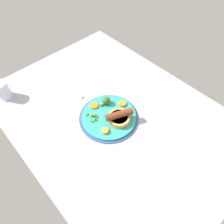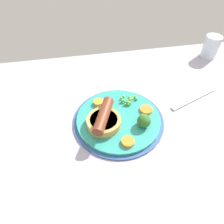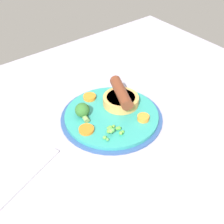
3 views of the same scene
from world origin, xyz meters
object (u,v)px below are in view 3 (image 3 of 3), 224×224
at_px(broccoli_floret_near, 83,111).
at_px(fork, 29,177).
at_px(sausage_pudding, 121,98).
at_px(carrot_slice_3, 86,130).
at_px(carrot_slice_1, 143,118).
at_px(dinner_plate, 112,117).
at_px(carrot_slice_0, 91,97).
at_px(pea_pile, 112,130).

relative_size(broccoli_floret_near, fork, 0.28).
height_order(sausage_pudding, fork, sausage_pudding).
bearing_deg(carrot_slice_3, sausage_pudding, -166.97).
bearing_deg(carrot_slice_1, sausage_pudding, -87.54).
bearing_deg(fork, carrot_slice_1, 155.51).
xyz_separation_m(sausage_pudding, broccoli_floret_near, (0.11, -0.02, -0.00)).
relative_size(dinner_plate, carrot_slice_3, 7.08).
bearing_deg(broccoli_floret_near, fork, 126.40).
bearing_deg(carrot_slice_1, fork, -3.78).
xyz_separation_m(broccoli_floret_near, fork, (0.19, 0.08, -0.03)).
bearing_deg(carrot_slice_0, pea_pile, 74.13).
relative_size(sausage_pudding, broccoli_floret_near, 2.37).
distance_m(pea_pile, carrot_slice_3, 0.06).
distance_m(dinner_plate, carrot_slice_1, 0.08).
bearing_deg(fork, carrot_slice_0, -172.81).
relative_size(carrot_slice_0, carrot_slice_1, 1.13).
height_order(pea_pile, carrot_slice_1, pea_pile).
bearing_deg(broccoli_floret_near, carrot_slice_3, 167.54).
xyz_separation_m(broccoli_floret_near, carrot_slice_0, (-0.06, -0.05, -0.01)).
height_order(sausage_pudding, carrot_slice_1, sausage_pudding).
distance_m(sausage_pudding, broccoli_floret_near, 0.11).
xyz_separation_m(broccoli_floret_near, carrot_slice_3, (0.02, 0.05, -0.01)).
height_order(pea_pile, carrot_slice_3, pea_pile).
distance_m(carrot_slice_0, carrot_slice_3, 0.13).
height_order(carrot_slice_0, carrot_slice_1, carrot_slice_1).
bearing_deg(broccoli_floret_near, carrot_slice_1, -120.43).
relative_size(pea_pile, broccoli_floret_near, 1.07).
distance_m(sausage_pudding, carrot_slice_1, 0.08).
bearing_deg(dinner_plate, carrot_slice_1, 126.40).
xyz_separation_m(dinner_plate, carrot_slice_3, (0.09, 0.01, 0.01)).
xyz_separation_m(carrot_slice_1, carrot_slice_3, (0.13, -0.05, -0.00)).
distance_m(dinner_plate, carrot_slice_0, 0.09).
xyz_separation_m(dinner_plate, broccoli_floret_near, (0.06, -0.04, 0.03)).
bearing_deg(carrot_slice_1, carrot_slice_0, -71.84).
height_order(sausage_pudding, carrot_slice_3, sausage_pudding).
bearing_deg(sausage_pudding, pea_pile, -26.17).
xyz_separation_m(pea_pile, carrot_slice_0, (-0.04, -0.15, -0.00)).
bearing_deg(carrot_slice_3, pea_pile, 133.43).
height_order(sausage_pudding, pea_pile, sausage_pudding).
bearing_deg(broccoli_floret_near, dinner_plate, -108.96).
relative_size(carrot_slice_0, carrot_slice_3, 0.91).
bearing_deg(fork, carrot_slice_3, 170.35).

